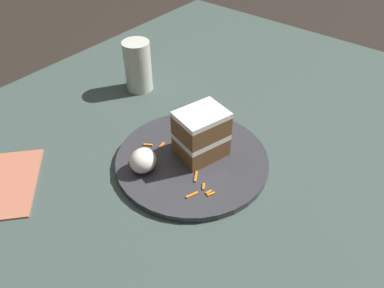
# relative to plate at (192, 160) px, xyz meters

# --- Properties ---
(ground_plane) EXTENTS (6.00, 6.00, 0.00)m
(ground_plane) POSITION_rel_plate_xyz_m (-0.04, -0.04, -0.03)
(ground_plane) COLOR black
(ground_plane) RESTS_ON ground
(dining_table) EXTENTS (1.37, 1.03, 0.03)m
(dining_table) POSITION_rel_plate_xyz_m (-0.04, -0.04, -0.02)
(dining_table) COLOR #384742
(dining_table) RESTS_ON ground
(plate) EXTENTS (0.30, 0.30, 0.01)m
(plate) POSITION_rel_plate_xyz_m (0.00, 0.00, 0.00)
(plate) COLOR #333338
(plate) RESTS_ON dining_table
(cake_slice) EXTENTS (0.11, 0.09, 0.10)m
(cake_slice) POSITION_rel_plate_xyz_m (-0.02, 0.01, 0.06)
(cake_slice) COLOR brown
(cake_slice) RESTS_ON plate
(cream_dollop) EXTENTS (0.05, 0.05, 0.05)m
(cream_dollop) POSITION_rel_plate_xyz_m (0.08, -0.05, 0.03)
(cream_dollop) COLOR white
(cream_dollop) RESTS_ON plate
(orange_garnish) EXTENTS (0.06, 0.06, 0.01)m
(orange_garnish) POSITION_rel_plate_xyz_m (-0.09, -0.07, 0.01)
(orange_garnish) COLOR orange
(orange_garnish) RESTS_ON plate
(carrot_shreds_scatter) EXTENTS (0.21, 0.19, 0.00)m
(carrot_shreds_scatter) POSITION_rel_plate_xyz_m (0.02, 0.01, 0.01)
(carrot_shreds_scatter) COLOR orange
(carrot_shreds_scatter) RESTS_ON plate
(drinking_glass) EXTENTS (0.07, 0.07, 0.13)m
(drinking_glass) POSITION_rel_plate_xyz_m (-0.13, -0.28, 0.05)
(drinking_glass) COLOR beige
(drinking_glass) RESTS_ON dining_table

